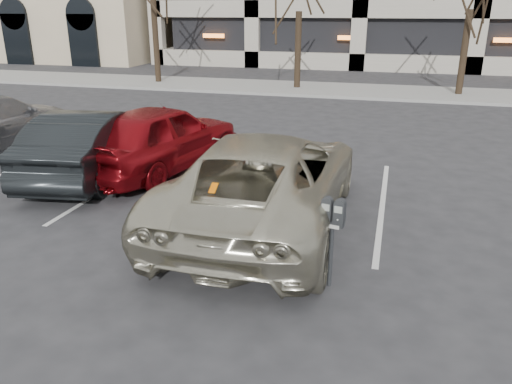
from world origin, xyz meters
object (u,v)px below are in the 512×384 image
object	(u,v)px
suv_silver	(265,179)
parking_meter	(333,221)
car_red	(160,137)
car_dark	(92,143)

from	to	relation	value
suv_silver	parking_meter	bearing A→B (deg)	125.98
car_red	car_dark	world-z (taller)	car_red
suv_silver	car_red	distance (m)	3.84
car_red	car_dark	xyz separation A→B (m)	(-1.26, -0.78, -0.04)
parking_meter	car_dark	world-z (taller)	car_dark
suv_silver	car_dark	distance (m)	4.61
suv_silver	car_red	size ratio (longest dim) A/B	1.27
car_dark	parking_meter	bearing A→B (deg)	140.22
suv_silver	car_dark	bearing A→B (deg)	-20.06
car_red	suv_silver	bearing A→B (deg)	155.51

